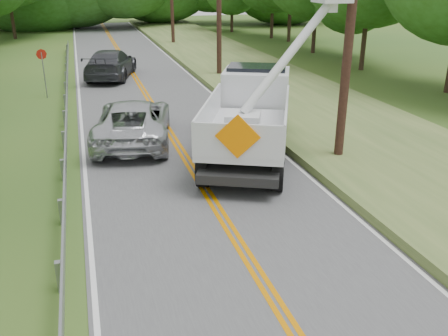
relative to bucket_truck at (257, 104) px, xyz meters
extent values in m
cube|color=#4A4B4D|center=(-2.80, 2.72, -1.65)|extent=(7.20, 96.00, 0.02)
cube|color=#D27600|center=(-2.90, 2.72, -1.63)|extent=(0.12, 96.00, 0.00)
cube|color=#D27600|center=(-2.70, 2.72, -1.63)|extent=(0.12, 96.00, 0.00)
cube|color=silver|center=(-6.25, 2.72, -1.63)|extent=(0.12, 96.00, 0.00)
cube|color=silver|center=(0.65, 2.72, -1.63)|extent=(0.12, 96.00, 0.00)
cube|color=gray|center=(-6.90, -7.28, -1.31)|extent=(0.12, 0.14, 0.70)
cube|color=gray|center=(-6.90, -4.28, -1.31)|extent=(0.12, 0.14, 0.70)
cube|color=gray|center=(-6.90, -1.28, -1.31)|extent=(0.12, 0.14, 0.70)
cube|color=gray|center=(-6.90, 1.72, -1.31)|extent=(0.12, 0.14, 0.70)
cube|color=gray|center=(-6.90, 4.72, -1.31)|extent=(0.12, 0.14, 0.70)
cube|color=gray|center=(-6.90, 7.72, -1.31)|extent=(0.12, 0.14, 0.70)
cube|color=gray|center=(-6.90, 10.72, -1.31)|extent=(0.12, 0.14, 0.70)
cube|color=gray|center=(-6.90, 13.72, -1.31)|extent=(0.12, 0.14, 0.70)
cube|color=gray|center=(-6.90, 16.72, -1.31)|extent=(0.12, 0.14, 0.70)
cube|color=gray|center=(-6.90, 19.72, -1.31)|extent=(0.12, 0.14, 0.70)
cube|color=gray|center=(-6.90, 22.72, -1.31)|extent=(0.12, 0.14, 0.70)
cube|color=gray|center=(-6.90, 25.72, -1.31)|extent=(0.12, 0.14, 0.70)
cube|color=gray|center=(-6.80, 3.72, -1.06)|extent=(0.05, 48.00, 0.34)
cylinder|color=black|center=(2.20, -2.28, 3.34)|extent=(0.30, 0.30, 10.00)
cube|color=#445E2C|center=(4.30, 2.72, -1.51)|extent=(7.00, 96.00, 0.30)
cylinder|color=#332319|center=(-11.88, 36.95, 0.42)|extent=(0.32, 0.32, 4.15)
cylinder|color=#332319|center=(12.11, 12.64, 0.28)|extent=(0.32, 0.32, 3.88)
cylinder|color=#332319|center=(13.66, 17.05, -0.37)|extent=(0.32, 0.32, 2.58)
cylinder|color=#332319|center=(12.29, 20.29, 0.14)|extent=(0.32, 0.32, 3.60)
cylinder|color=#332319|center=(13.19, 27.32, 0.31)|extent=(0.32, 0.32, 3.94)
cylinder|color=#332319|center=(12.57, 30.15, 0.04)|extent=(0.32, 0.32, 3.39)
cylinder|color=#332319|center=(10.41, 36.48, -0.39)|extent=(0.32, 0.32, 2.54)
cylinder|color=black|center=(-2.77, -2.98, -1.10)|extent=(0.75, 1.12, 1.08)
cylinder|color=black|center=(-0.72, -3.91, -1.10)|extent=(0.75, 1.12, 1.08)
cylinder|color=black|center=(-1.84, -0.93, -1.10)|extent=(0.75, 1.12, 1.08)
cylinder|color=black|center=(0.21, -1.86, -1.10)|extent=(0.75, 1.12, 1.08)
cylinder|color=black|center=(-0.67, 1.63, -1.10)|extent=(0.75, 1.12, 1.08)
cylinder|color=black|center=(1.38, 0.70, -1.10)|extent=(0.75, 1.12, 1.08)
cube|color=black|center=(-0.67, -1.09, -1.02)|extent=(5.13, 7.54, 0.28)
cube|color=silver|center=(-1.00, -1.81, -0.45)|extent=(4.50, 5.79, 0.25)
cube|color=silver|center=(-2.16, -1.28, 0.11)|extent=(2.20, 4.74, 1.01)
cube|color=silver|center=(0.16, -2.33, 0.11)|extent=(2.20, 4.74, 1.01)
cube|color=silver|center=(-2.06, -4.14, 0.11)|extent=(2.39, 1.13, 1.01)
cube|color=silver|center=(0.58, 1.68, -0.12)|extent=(3.19, 3.00, 2.03)
cube|color=black|center=(0.68, 1.89, 0.62)|extent=(2.66, 2.26, 0.84)
cube|color=silver|center=(-1.51, -2.93, 0.11)|extent=(1.34, 1.34, 0.90)
cube|color=#FF7E00|center=(-2.09, -4.21, 0.28)|extent=(1.18, 0.56, 1.27)
imported|color=silver|center=(-4.30, 1.91, -0.82)|extent=(3.75, 6.24, 1.62)
imported|color=#383A3F|center=(-4.20, 14.65, -0.78)|extent=(3.93, 6.36, 1.72)
cylinder|color=gray|center=(-7.85, 10.29, -0.47)|extent=(0.06, 0.06, 2.37)
cylinder|color=maroon|center=(-7.85, 10.29, 0.60)|extent=(0.52, 0.19, 0.54)
camera|label=1|loc=(-6.04, -16.27, 4.47)|focal=39.00mm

